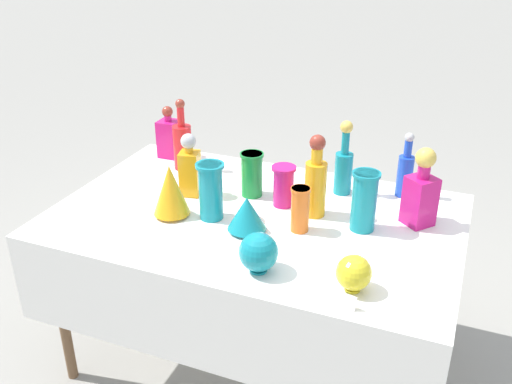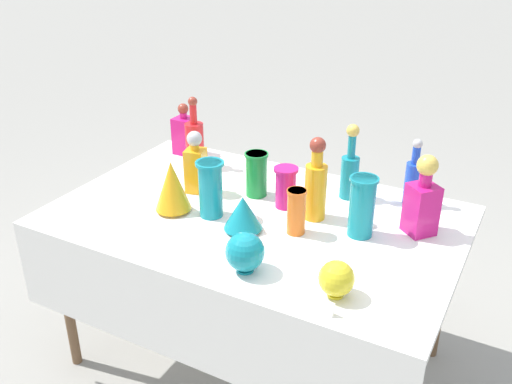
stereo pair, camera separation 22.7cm
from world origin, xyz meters
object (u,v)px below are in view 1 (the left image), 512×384
cardboard_box_behind_left (276,217)px  fluted_vase_1 (247,214)px  tall_bottle_1 (182,144)px  slender_vase_3 (252,173)px  fluted_vase_0 (171,190)px  round_bowl_0 (258,252)px  tall_bottle_0 (316,182)px  round_bowl_1 (354,273)px  slender_vase_0 (300,208)px  slender_vase_1 (211,190)px  tall_bottle_2 (405,171)px  slender_vase_2 (364,200)px  slender_vase_4 (284,184)px  square_decanter_0 (169,136)px  square_decanter_1 (190,167)px  square_decanter_2 (421,192)px  tall_bottle_3 (344,166)px

cardboard_box_behind_left → fluted_vase_1: bearing=-75.8°
tall_bottle_1 → slender_vase_3: bearing=-19.4°
fluted_vase_0 → round_bowl_0: 0.53m
slender_vase_3 → round_bowl_0: (0.24, -0.53, -0.03)m
fluted_vase_1 → round_bowl_0: size_ratio=1.05×
tall_bottle_0 → round_bowl_1: 0.53m
slender_vase_0 → slender_vase_1: (-0.36, -0.04, 0.03)m
tall_bottle_2 → slender_vase_2: (-0.10, -0.36, 0.01)m
round_bowl_0 → slender_vase_2: bearing=57.9°
slender_vase_4 → square_decanter_0: bearing=157.6°
slender_vase_0 → fluted_vase_0: bearing=-171.4°
tall_bottle_0 → round_bowl_0: 0.47m
square_decanter_1 → slender_vase_3: 0.27m
fluted_vase_1 → slender_vase_3: bearing=108.9°
square_decanter_1 → fluted_vase_0: 0.20m
tall_bottle_1 → square_decanter_0: (-0.13, 0.11, -0.02)m
tall_bottle_0 → round_bowl_0: bearing=-97.2°
tall_bottle_0 → tall_bottle_1: (-0.72, 0.22, -0.02)m
square_decanter_2 → slender_vase_0: (-0.41, -0.23, -0.04)m
fluted_vase_0 → fluted_vase_1: bearing=-0.6°
tall_bottle_2 → slender_vase_0: tall_bottle_2 is taller
tall_bottle_1 → round_bowl_0: bearing=-45.9°
cardboard_box_behind_left → tall_bottle_2: bearing=-36.2°
square_decanter_1 → fluted_vase_0: bearing=-84.1°
fluted_vase_0 → round_bowl_0: (0.47, -0.24, -0.04)m
tall_bottle_1 → square_decanter_2: 1.12m
tall_bottle_2 → slender_vase_2: bearing=-105.6°
square_decanter_0 → round_bowl_1: (1.12, -0.77, -0.04)m
round_bowl_0 → tall_bottle_1: bearing=134.1°
fluted_vase_1 → round_bowl_0: same height
tall_bottle_1 → slender_vase_2: size_ratio=1.44×
slender_vase_0 → fluted_vase_0: 0.52m
tall_bottle_1 → slender_vase_4: 0.60m
tall_bottle_0 → slender_vase_3: tall_bottle_0 is taller
tall_bottle_0 → cardboard_box_behind_left: 1.24m
square_decanter_0 → slender_vase_3: bearing=-24.7°
slender_vase_2 → fluted_vase_1: size_ratio=1.59×
square_decanter_2 → slender_vase_1: (-0.77, -0.26, -0.01)m
fluted_vase_0 → square_decanter_0: bearing=120.4°
fluted_vase_1 → round_bowl_0: bearing=-58.9°
tall_bottle_2 → slender_vase_3: size_ratio=1.48×
square_decanter_1 → round_bowl_1: 0.93m
slender_vase_4 → round_bowl_0: slender_vase_4 is taller
cardboard_box_behind_left → slender_vase_2: bearing=-53.5°
tall_bottle_2 → slender_vase_1: tall_bottle_2 is taller
tall_bottle_0 → slender_vase_2: tall_bottle_0 is taller
tall_bottle_3 → slender_vase_0: tall_bottle_3 is taller
tall_bottle_2 → round_bowl_0: 0.86m
slender_vase_1 → slender_vase_3: (0.07, 0.25, -0.02)m
tall_bottle_2 → fluted_vase_1: size_ratio=1.91×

